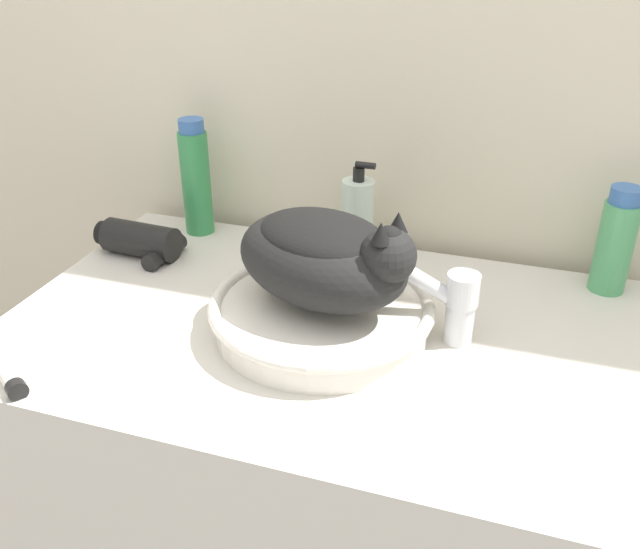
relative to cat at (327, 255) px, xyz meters
name	(u,v)px	position (x,y,z in m)	size (l,w,h in m)	color
wall_back	(388,47)	(-0.01, 0.38, 0.23)	(8.00, 0.05, 2.40)	beige
vanity_counter	(323,512)	(-0.01, 0.01, -0.55)	(1.02, 0.63, 0.83)	beige
sink_basin	(323,313)	(-0.01, 0.00, -0.10)	(0.35, 0.35, 0.06)	white
cat	(327,255)	(0.00, 0.00, 0.00)	(0.33, 0.33, 0.17)	black
faucet	(453,301)	(0.19, 0.03, -0.07)	(0.14, 0.06, 0.14)	silver
soap_pump_bottle	(358,217)	(-0.03, 0.28, -0.06)	(0.06, 0.06, 0.18)	silver
mouthwash_bottle	(616,242)	(0.42, 0.28, -0.04)	(0.06, 0.06, 0.19)	#4CA366
shampoo_bottle_tall	(196,179)	(-0.36, 0.28, -0.02)	(0.06, 0.06, 0.23)	#338C4C
cream_tube	(5,371)	(-0.39, -0.26, -0.12)	(0.12, 0.09, 0.03)	silver
hair_dryer	(142,241)	(-0.41, 0.14, -0.10)	(0.17, 0.11, 0.07)	black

